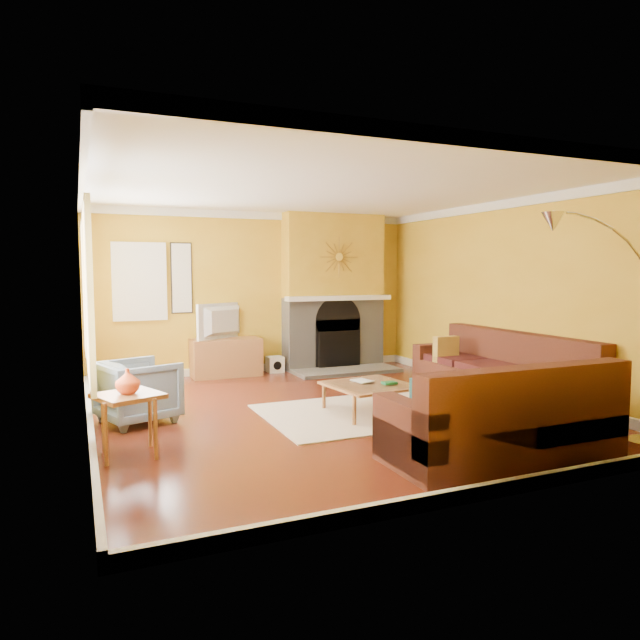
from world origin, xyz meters
name	(u,v)px	position (x,y,z in m)	size (l,w,h in m)	color
floor	(328,411)	(0.00, 0.00, -0.01)	(5.50, 6.00, 0.02)	maroon
ceiling	(328,188)	(0.00, 0.00, 2.71)	(5.50, 6.00, 0.02)	white
wall_back	(256,292)	(0.00, 3.01, 1.35)	(5.50, 0.02, 2.70)	gold
wall_front	(495,322)	(0.00, -3.01, 1.35)	(5.50, 0.02, 2.70)	gold
wall_left	(82,307)	(-2.76, 0.00, 1.35)	(0.02, 6.00, 2.70)	gold
wall_right	(507,297)	(2.76, 0.00, 1.35)	(0.02, 6.00, 2.70)	gold
baseboard	(328,405)	(0.00, 0.00, 0.06)	(5.50, 6.00, 0.12)	white
crown_molding	(328,194)	(0.00, 0.00, 2.64)	(5.50, 6.00, 0.12)	white
window_left_near	(84,289)	(-2.72, 1.30, 1.50)	(0.06, 1.22, 1.72)	white
window_left_far	(87,295)	(-2.72, -0.60, 1.50)	(0.06, 1.22, 1.72)	white
window_back	(139,282)	(-1.90, 2.96, 1.55)	(0.82, 0.06, 1.22)	white
wall_art	(182,278)	(-1.25, 2.97, 1.60)	(0.34, 0.04, 1.14)	white
fireplace	(333,292)	(1.35, 2.80, 1.35)	(1.80, 0.40, 2.70)	gray
mantel	(339,298)	(1.35, 2.56, 1.25)	(1.92, 0.22, 0.08)	white
hearth	(347,371)	(1.35, 2.25, 0.03)	(1.80, 0.70, 0.06)	gray
sunburst	(339,257)	(1.35, 2.57, 1.95)	(0.70, 0.04, 0.70)	olive
rug	(364,412)	(0.35, -0.30, 0.01)	(2.40, 1.80, 0.02)	beige
sectional_sofa	(450,379)	(1.20, -0.85, 0.45)	(3.10, 3.70, 0.90)	#55271B
coffee_table	(370,399)	(0.40, -0.35, 0.18)	(0.93, 0.93, 0.37)	white
media_console	(226,357)	(-0.60, 2.75, 0.31)	(1.12, 0.50, 0.62)	#9D6539
tv	(225,321)	(-0.60, 2.75, 0.90)	(1.00, 0.13, 0.58)	black
subwoofer	(275,364)	(0.25, 2.78, 0.13)	(0.26, 0.26, 0.26)	white
armchair	(138,391)	(-2.20, 0.35, 0.36)	(0.76, 0.79, 0.72)	slate
side_table	(129,425)	(-2.40, -0.85, 0.29)	(0.53, 0.53, 0.59)	#9D6539
vase	(128,381)	(-2.40, -0.85, 0.71)	(0.23, 0.23, 0.24)	#D1481F
book	(356,382)	(0.26, -0.26, 0.38)	(0.19, 0.25, 0.02)	white
arc_lamp	(607,337)	(1.70, -2.55, 1.11)	(1.40, 0.36, 2.22)	silver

